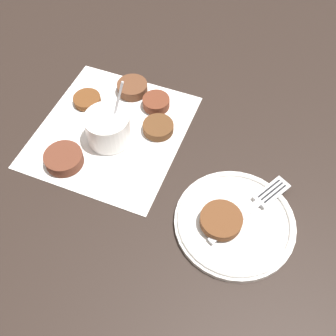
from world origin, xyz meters
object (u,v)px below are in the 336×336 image
sauce_bowl (108,129)px  serving_plate (235,222)px  fritter_on_plate (221,220)px  fork (258,203)px

sauce_bowl → serving_plate: bearing=-96.1°
sauce_bowl → fritter_on_plate: sauce_bowl is taller
sauce_bowl → fork: sauce_bowl is taller
fork → serving_plate: bearing=160.1°
serving_plate → fritter_on_plate: size_ratio=2.90×
serving_plate → fork: size_ratio=1.14×
serving_plate → fritter_on_plate: 0.03m
serving_plate → fritter_on_plate: (-0.02, 0.02, 0.02)m
fritter_on_plate → fork: bearing=-28.9°
serving_plate → fork: fork is taller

